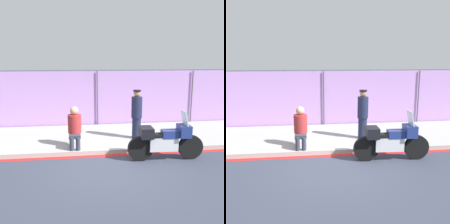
% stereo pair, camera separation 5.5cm
% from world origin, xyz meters
% --- Properties ---
extents(ground_plane, '(120.00, 120.00, 0.00)m').
position_xyz_m(ground_plane, '(0.00, 0.00, 0.00)').
color(ground_plane, '#333847').
extents(sidewalk, '(30.72, 3.23, 0.14)m').
position_xyz_m(sidewalk, '(0.00, 2.54, 0.07)').
color(sidewalk, '#9E9E99').
rests_on(sidewalk, ground_plane).
extents(curb_paint_stripe, '(30.72, 0.18, 0.01)m').
position_xyz_m(curb_paint_stripe, '(0.00, 0.83, 0.00)').
color(curb_paint_stripe, red).
rests_on(curb_paint_stripe, ground_plane).
extents(storefront_fence, '(29.18, 0.17, 2.39)m').
position_xyz_m(storefront_fence, '(0.00, 4.24, 1.19)').
color(storefront_fence, '#AD7FC6').
rests_on(storefront_fence, ground_plane).
extents(motorcycle, '(2.22, 0.54, 1.45)m').
position_xyz_m(motorcycle, '(1.67, 0.31, 0.58)').
color(motorcycle, black).
rests_on(motorcycle, ground_plane).
extents(officer_standing, '(0.37, 0.37, 1.71)m').
position_xyz_m(officer_standing, '(1.20, 2.03, 1.02)').
color(officer_standing, '#191E38').
rests_on(officer_standing, sidewalk).
extents(person_seated_on_curb, '(0.42, 0.69, 1.29)m').
position_xyz_m(person_seated_on_curb, '(-0.93, 1.38, 0.85)').
color(person_seated_on_curb, '#2D3342').
rests_on(person_seated_on_curb, sidewalk).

